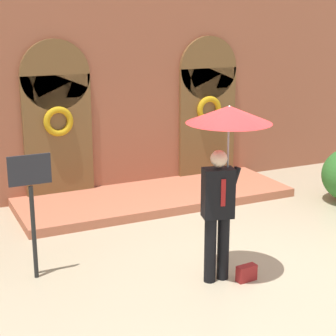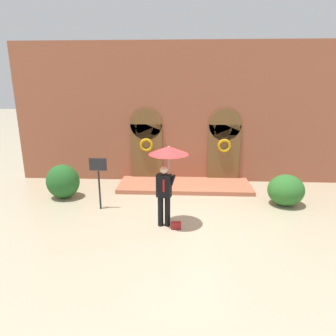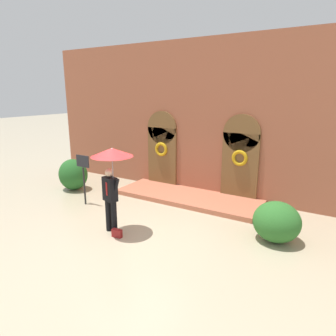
{
  "view_description": "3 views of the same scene",
  "coord_description": "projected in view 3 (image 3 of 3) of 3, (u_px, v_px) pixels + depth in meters",
  "views": [
    {
      "loc": [
        -4.15,
        -6.29,
        3.46
      ],
      "look_at": [
        -0.42,
        1.59,
        1.07
      ],
      "focal_mm": 60.0,
      "sensor_mm": 36.0,
      "label": 1
    },
    {
      "loc": [
        -0.09,
        -8.25,
        4.0
      ],
      "look_at": [
        -0.57,
        1.28,
        1.3
      ],
      "focal_mm": 32.0,
      "sensor_mm": 36.0,
      "label": 2
    },
    {
      "loc": [
        4.67,
        -6.06,
        3.75
      ],
      "look_at": [
        0.09,
        1.56,
        1.5
      ],
      "focal_mm": 32.0,
      "sensor_mm": 36.0,
      "label": 3
    }
  ],
  "objects": [
    {
      "name": "ground_plane",
      "position": [
        136.0,
        232.0,
        8.29
      ],
      "size": [
        80.0,
        80.0,
        0.0
      ],
      "primitive_type": "plane",
      "color": "tan"
    },
    {
      "name": "building_facade",
      "position": [
        202.0,
        122.0,
        11.08
      ],
      "size": [
        14.0,
        2.3,
        5.6
      ],
      "color": "#9E563D",
      "rests_on": "ground"
    },
    {
      "name": "person_with_umbrella",
      "position": [
        112.0,
        165.0,
        7.81
      ],
      "size": [
        1.1,
        1.1,
        2.36
      ],
      "color": "black",
      "rests_on": "ground"
    },
    {
      "name": "handbag",
      "position": [
        117.0,
        233.0,
        7.96
      ],
      "size": [
        0.29,
        0.14,
        0.22
      ],
      "primitive_type": "cube",
      "rotation": [
        0.0,
        0.0,
        0.08
      ],
      "color": "maroon",
      "rests_on": "ground"
    },
    {
      "name": "sign_post",
      "position": [
        83.0,
        172.0,
        10.06
      ],
      "size": [
        0.56,
        0.06,
        1.72
      ],
      "color": "black",
      "rests_on": "ground"
    },
    {
      "name": "shrub_left",
      "position": [
        73.0,
        174.0,
        11.76
      ],
      "size": [
        1.17,
        1.04,
        1.22
      ],
      "primitive_type": "ellipsoid",
      "color": "#235B23",
      "rests_on": "ground"
    },
    {
      "name": "shrub_right",
      "position": [
        277.0,
        222.0,
        7.67
      ],
      "size": [
        1.2,
        1.12,
        1.06
      ],
      "primitive_type": "ellipsoid",
      "color": "#2D6B28",
      "rests_on": "ground"
    }
  ]
}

